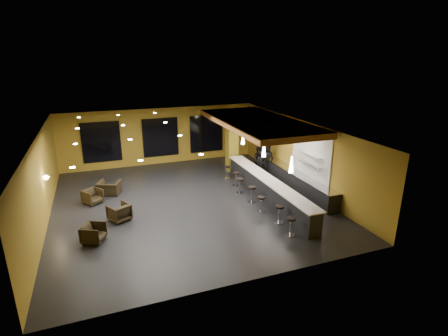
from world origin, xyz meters
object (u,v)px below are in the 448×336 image
object	(u,v)px
bar_stool_4	(240,184)
armchair_c	(93,196)
bar_stool_5	(236,177)
bar_stool_1	(279,212)
bar_stool_2	(261,202)
armchair_b	(119,212)
bar_counter	(267,189)
pendant_2	(243,138)
armchair_a	(94,233)
staff_c	(266,159)
pendant_1	(264,149)
bar_stool_6	(227,171)
staff_b	(259,160)
bar_stool_0	(291,224)
prep_counter	(298,182)
column	(232,142)
pendant_0	(291,164)
bar_stool_3	(252,192)
staff_a	(261,164)
armchair_d	(109,188)

from	to	relation	value
bar_stool_4	armchair_c	bearing A→B (deg)	169.93
bar_stool_5	bar_stool_1	bearing A→B (deg)	-89.19
bar_stool_2	armchair_b	bearing A→B (deg)	167.28
bar_counter	pendant_2	size ratio (longest dim) A/B	11.43
bar_stool_1	armchair_a	bearing A→B (deg)	171.58
staff_c	armchair_c	world-z (taller)	staff_c
pendant_1	bar_stool_6	size ratio (longest dim) A/B	0.98
staff_b	staff_c	world-z (taller)	staff_c
bar_stool_0	armchair_c	bearing A→B (deg)	140.54
pendant_1	staff_b	world-z (taller)	pendant_1
armchair_a	prep_counter	bearing A→B (deg)	-54.14
bar_stool_4	column	bearing A→B (deg)	74.62
armchair_a	pendant_0	bearing A→B (deg)	-69.52
bar_stool_1	staff_b	bearing A→B (deg)	71.91
bar_stool_1	armchair_c	bearing A→B (deg)	146.44
bar_stool_3	pendant_1	bearing A→B (deg)	35.28
staff_b	bar_stool_5	world-z (taller)	staff_b
staff_a	bar_stool_2	world-z (taller)	staff_a
staff_c	bar_stool_3	distance (m)	4.21
staff_a	bar_stool_0	world-z (taller)	staff_a
pendant_1	bar_stool_1	world-z (taller)	pendant_1
pendant_2	staff_a	size ratio (longest dim) A/B	0.45
pendant_1	staff_b	size ratio (longest dim) A/B	0.43
staff_a	staff_c	distance (m)	0.71
pendant_0	armchair_c	bearing A→B (deg)	150.83
armchair_a	armchair_b	bearing A→B (deg)	-9.91
staff_c	armchair_a	size ratio (longest dim) A/B	2.45
armchair_c	bar_stool_2	size ratio (longest dim) A/B	1.05
pendant_2	bar_stool_6	bearing A→B (deg)	153.42
armchair_c	bar_stool_1	xyz separation A→B (m)	(7.19, -4.77, 0.14)
bar_stool_3	bar_stool_4	distance (m)	1.26
pendant_2	bar_stool_0	world-z (taller)	pendant_2
bar_stool_2	bar_stool_6	world-z (taller)	bar_stool_2
pendant_2	bar_stool_2	distance (m)	4.69
armchair_d	bar_stool_4	size ratio (longest dim) A/B	1.35
armchair_a	armchair_d	world-z (taller)	armchair_a
pendant_0	armchair_b	distance (m)	7.43
bar_stool_3	bar_stool_5	world-z (taller)	bar_stool_3
column	armchair_d	size ratio (longest dim) A/B	3.34
staff_a	pendant_1	bearing A→B (deg)	-111.49
staff_c	bar_stool_0	xyz separation A→B (m)	(-2.36, -6.75, -0.47)
prep_counter	bar_stool_3	bearing A→B (deg)	-168.08
pendant_1	staff_c	size ratio (longest dim) A/B	0.37
column	pendant_2	distance (m)	1.71
column	bar_stool_1	size ratio (longest dim) A/B	4.58
pendant_2	staff_a	bearing A→B (deg)	-7.60
bar_stool_2	armchair_a	bearing A→B (deg)	-178.93
bar_counter	pendant_1	xyz separation A→B (m)	(0.00, 0.50, 1.85)
pendant_1	armchair_a	world-z (taller)	pendant_1
pendant_2	staff_c	distance (m)	2.15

